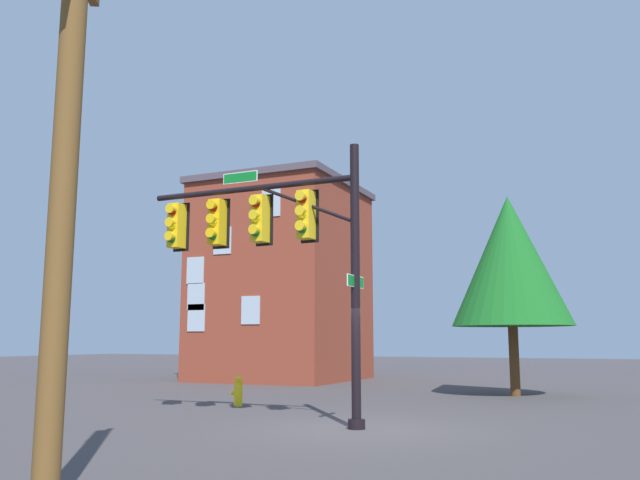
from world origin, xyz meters
TOP-DOWN VIEW (x-y plane):
  - ground_plane at (0.00, 0.00)m, footprint 120.00×120.00m
  - signal_pole_assembly at (2.23, 0.03)m, footprint 5.50×0.94m
  - utility_pole at (0.84, 7.47)m, footprint 0.97×1.63m
  - fire_hydrant at (4.77, -3.14)m, footprint 0.33×0.24m
  - tree_far at (-1.86, -9.84)m, footprint 4.03×4.03m
  - brick_building at (9.46, -14.79)m, footprint 6.93×7.38m

SIDE VIEW (x-z plane):
  - ground_plane at x=0.00m, z-range 0.00..0.00m
  - fire_hydrant at x=4.77m, z-range 0.00..0.83m
  - utility_pole at x=0.84m, z-range 0.11..7.18m
  - signal_pole_assembly at x=2.23m, z-range 1.23..7.35m
  - tree_far at x=-1.86m, z-range 1.14..7.92m
  - brick_building at x=9.46m, z-range 0.01..9.31m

